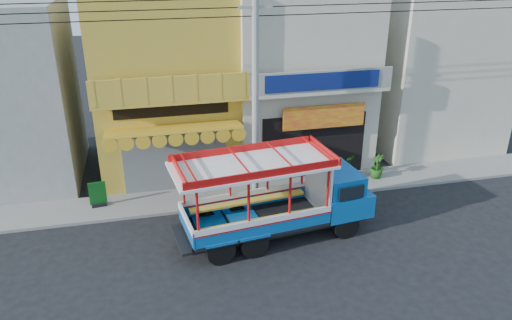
{
  "coord_description": "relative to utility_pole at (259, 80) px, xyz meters",
  "views": [
    {
      "loc": [
        -5.03,
        -14.03,
        9.72
      ],
      "look_at": [
        -1.16,
        2.5,
        2.2
      ],
      "focal_mm": 35.0,
      "sensor_mm": 36.0,
      "label": 1
    }
  ],
  "objects": [
    {
      "name": "ground",
      "position": [
        0.85,
        -3.3,
        -5.03
      ],
      "size": [
        90.0,
        90.0,
        0.0
      ],
      "primitive_type": "plane",
      "color": "black",
      "rests_on": "ground"
    },
    {
      "name": "sidewalk",
      "position": [
        0.85,
        0.7,
        -4.97
      ],
      "size": [
        30.0,
        2.0,
        0.12
      ],
      "primitive_type": "cube",
      "color": "slate",
      "rests_on": "ground"
    },
    {
      "name": "shophouse_left",
      "position": [
        -3.15,
        4.66,
        -0.92
      ],
      "size": [
        6.0,
        7.5,
        8.24
      ],
      "color": "gold",
      "rests_on": "ground"
    },
    {
      "name": "shophouse_right",
      "position": [
        2.85,
        4.66,
        -0.93
      ],
      "size": [
        6.0,
        6.75,
        8.24
      ],
      "color": "#BEB69C",
      "rests_on": "ground"
    },
    {
      "name": "party_pilaster",
      "position": [
        -0.15,
        1.55,
        -1.03
      ],
      "size": [
        0.35,
        0.3,
        8.0
      ],
      "primitive_type": "cube",
      "color": "#BEB69C",
      "rests_on": "ground"
    },
    {
      "name": "filler_building_right",
      "position": [
        9.85,
        4.7,
        -1.23
      ],
      "size": [
        6.0,
        6.0,
        7.6
      ],
      "primitive_type": "cube",
      "color": "#BEB69C",
      "rests_on": "ground"
    },
    {
      "name": "utility_pole",
      "position": [
        0.0,
        0.0,
        0.0
      ],
      "size": [
        28.0,
        0.26,
        9.0
      ],
      "color": "gray",
      "rests_on": "ground"
    },
    {
      "name": "songthaew_truck",
      "position": [
        0.44,
        -2.61,
        -3.48
      ],
      "size": [
        7.11,
        3.05,
        3.22
      ],
      "color": "black",
      "rests_on": "ground"
    },
    {
      "name": "green_sign",
      "position": [
        -6.27,
        0.86,
        -4.49
      ],
      "size": [
        0.67,
        0.37,
        1.02
      ],
      "color": "black",
      "rests_on": "sidewalk"
    },
    {
      "name": "potted_plant_a",
      "position": [
        4.01,
        0.99,
        -4.38
      ],
      "size": [
        1.27,
        1.28,
        1.07
      ],
      "primitive_type": "imported",
      "rotation": [
        0.0,
        0.0,
        0.8
      ],
      "color": "#204F16",
      "rests_on": "sidewalk"
    },
    {
      "name": "potted_plant_b",
      "position": [
        3.77,
        0.81,
        -4.39
      ],
      "size": [
        0.73,
        0.7,
        1.04
      ],
      "primitive_type": "imported",
      "rotation": [
        0.0,
        0.0,
        2.55
      ],
      "color": "#204F16",
      "rests_on": "sidewalk"
    },
    {
      "name": "potted_plant_c",
      "position": [
        5.48,
        0.75,
        -4.37
      ],
      "size": [
        0.63,
        0.63,
        1.08
      ],
      "primitive_type": "imported",
      "rotation": [
        0.0,
        0.0,
        4.66
      ],
      "color": "#204F16",
      "rests_on": "sidewalk"
    }
  ]
}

